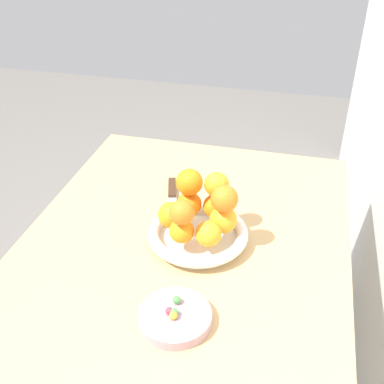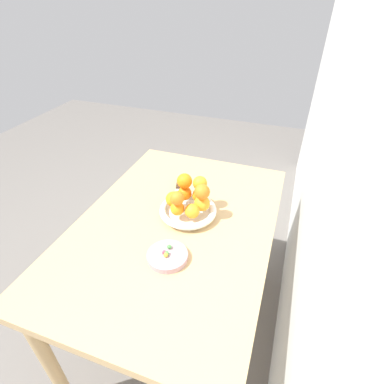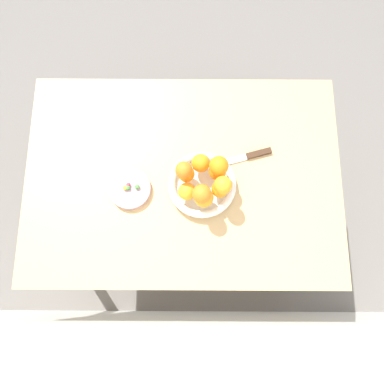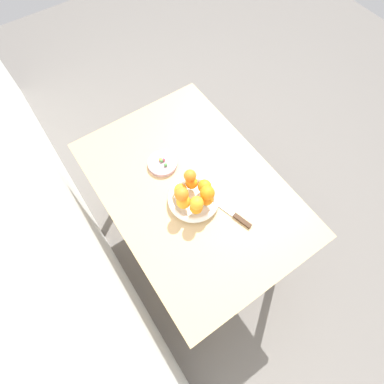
% 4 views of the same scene
% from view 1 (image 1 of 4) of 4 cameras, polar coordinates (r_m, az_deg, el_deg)
% --- Properties ---
extents(dining_table, '(1.10, 0.76, 0.74)m').
position_cam_1_polar(dining_table, '(1.15, -1.73, -11.11)').
color(dining_table, tan).
rests_on(dining_table, ground_plane).
extents(fruit_bowl, '(0.23, 0.23, 0.04)m').
position_cam_1_polar(fruit_bowl, '(1.12, 0.70, -5.08)').
color(fruit_bowl, white).
rests_on(fruit_bowl, dining_table).
extents(candy_dish, '(0.14, 0.14, 0.02)m').
position_cam_1_polar(candy_dish, '(0.95, -2.03, -14.64)').
color(candy_dish, '#B28C99').
rests_on(candy_dish, dining_table).
extents(orange_0, '(0.06, 0.06, 0.06)m').
position_cam_1_polar(orange_0, '(1.14, -0.41, -1.42)').
color(orange_0, orange).
rests_on(orange_0, fruit_bowl).
extents(orange_1, '(0.06, 0.06, 0.06)m').
position_cam_1_polar(orange_1, '(1.10, -2.47, -2.75)').
color(orange_1, orange).
rests_on(orange_1, fruit_bowl).
extents(orange_2, '(0.06, 0.06, 0.06)m').
position_cam_1_polar(orange_2, '(1.05, -1.25, -4.63)').
color(orange_2, orange).
rests_on(orange_2, fruit_bowl).
extents(orange_3, '(0.06, 0.06, 0.06)m').
position_cam_1_polar(orange_3, '(1.04, 1.97, -4.97)').
color(orange_3, orange).
rests_on(orange_3, fruit_bowl).
extents(orange_4, '(0.06, 0.06, 0.06)m').
position_cam_1_polar(orange_4, '(1.08, 3.72, -3.29)').
color(orange_4, orange).
rests_on(orange_4, fruit_bowl).
extents(orange_5, '(0.06, 0.06, 0.06)m').
position_cam_1_polar(orange_5, '(1.13, 2.71, -1.68)').
color(orange_5, orange).
rests_on(orange_5, fruit_bowl).
extents(orange_6, '(0.06, 0.06, 0.06)m').
position_cam_1_polar(orange_6, '(1.10, -0.11, 1.15)').
color(orange_6, orange).
rests_on(orange_6, orange_0).
extents(orange_7, '(0.06, 0.06, 0.06)m').
position_cam_1_polar(orange_7, '(1.02, -1.22, -2.44)').
color(orange_7, orange).
rests_on(orange_7, orange_2).
extents(orange_8, '(0.06, 0.06, 0.06)m').
position_cam_1_polar(orange_8, '(1.10, 2.94, 0.89)').
color(orange_8, orange).
rests_on(orange_8, orange_5).
extents(orange_9, '(0.06, 0.06, 0.06)m').
position_cam_1_polar(orange_9, '(1.04, 3.85, -0.81)').
color(orange_9, orange).
rests_on(orange_9, orange_4).
extents(candy_ball_0, '(0.02, 0.02, 0.02)m').
position_cam_1_polar(candy_ball_0, '(0.93, -2.13, -14.06)').
color(candy_ball_0, '#4C9947').
rests_on(candy_ball_0, candy_dish).
extents(candy_ball_1, '(0.02, 0.02, 0.02)m').
position_cam_1_polar(candy_ball_1, '(0.93, -2.23, -14.43)').
color(candy_ball_1, gold).
rests_on(candy_ball_1, candy_dish).
extents(candy_ball_2, '(0.01, 0.01, 0.01)m').
position_cam_1_polar(candy_ball_2, '(0.93, -2.70, -13.90)').
color(candy_ball_2, '#C6384C').
rests_on(candy_ball_2, candy_dish).
extents(candy_ball_3, '(0.02, 0.02, 0.02)m').
position_cam_1_polar(candy_ball_3, '(0.95, -1.82, -12.67)').
color(candy_ball_3, '#4C9947').
rests_on(candy_ball_3, candy_dish).
extents(knife, '(0.26, 0.09, 0.01)m').
position_cam_1_polar(knife, '(1.26, -2.38, -1.13)').
color(knife, '#3F2819').
rests_on(knife, dining_table).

